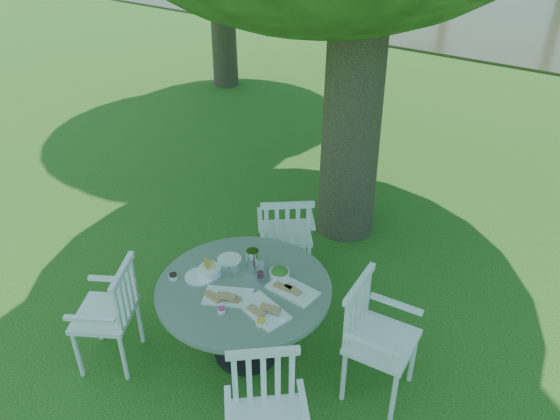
{
  "coord_description": "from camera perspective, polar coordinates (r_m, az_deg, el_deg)",
  "views": [
    {
      "loc": [
        2.54,
        -3.37,
        3.54
      ],
      "look_at": [
        0.0,
        0.2,
        0.85
      ],
      "focal_mm": 35.0,
      "sensor_mm": 36.0,
      "label": 1
    }
  ],
  "objects": [
    {
      "name": "chair_sw",
      "position": [
        4.66,
        -16.88,
        -9.8
      ],
      "size": [
        0.64,
        0.65,
        0.96
      ],
      "rotation": [
        0.0,
        0.0,
        -1.04
      ],
      "color": "white",
      "rests_on": "ground"
    },
    {
      "name": "table",
      "position": [
        4.51,
        -3.74,
        -9.29
      ],
      "size": [
        1.42,
        1.42,
        0.73
      ],
      "color": "black",
      "rests_on": "ground"
    },
    {
      "name": "chair_ne",
      "position": [
        4.29,
        9.43,
        -12.25
      ],
      "size": [
        0.53,
        0.56,
        1.02
      ],
      "rotation": [
        0.0,
        0.0,
        -4.62
      ],
      "color": "white",
      "rests_on": "ground"
    },
    {
      "name": "ground",
      "position": [
        5.51,
        -1.22,
        -8.46
      ],
      "size": [
        140.0,
        140.0,
        0.0
      ],
      "primitive_type": "plane",
      "color": "#16440E",
      "rests_on": "ground"
    },
    {
      "name": "chair_se",
      "position": [
        3.81,
        -1.55,
        -19.84
      ],
      "size": [
        0.66,
        0.66,
        0.96
      ],
      "rotation": [
        0.0,
        0.0,
        0.73
      ],
      "color": "white",
      "rests_on": "ground"
    },
    {
      "name": "chair_nw",
      "position": [
        5.3,
        0.65,
        -2.42
      ],
      "size": [
        0.68,
        0.68,
        0.99
      ],
      "rotation": [
        0.0,
        0.0,
        -2.46
      ],
      "color": "white",
      "rests_on": "ground"
    },
    {
      "name": "tableware",
      "position": [
        4.43,
        -3.58,
        -7.23
      ],
      "size": [
        1.13,
        0.71,
        0.21
      ],
      "color": "white",
      "rests_on": "table"
    }
  ]
}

